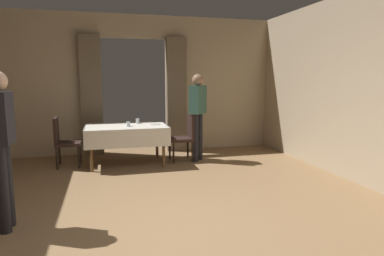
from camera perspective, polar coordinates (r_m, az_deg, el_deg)
name	(u,v)px	position (r m, az deg, el deg)	size (l,w,h in m)	color
ground	(173,231)	(3.81, -3.32, -17.09)	(10.08, 10.08, 0.00)	olive
wall_back	(135,84)	(7.58, -9.72, 7.35)	(6.40, 0.27, 3.00)	tan
dining_table_mid	(126,131)	(6.53, -11.06, -0.43)	(1.53, 1.05, 0.75)	brown
chair_mid_left	(63,140)	(6.67, -20.95, -1.84)	(0.44, 0.44, 0.93)	black
chair_mid_right	(185,135)	(6.72, -1.22, -1.21)	(0.44, 0.44, 0.93)	black
glass_mid_a	(128,124)	(6.38, -10.76, 0.67)	(0.07, 0.07, 0.09)	silver
glass_mid_b	(138,121)	(6.75, -9.22, 1.18)	(0.07, 0.07, 0.10)	silver
plate_mid_c	(155,124)	(6.57, -6.37, 0.64)	(0.21, 0.21, 0.01)	white
person_waiter_by_doorway	(1,137)	(4.08, -29.68, -1.36)	(0.22, 0.36, 1.72)	black
person_diner_standing_aside	(198,110)	(6.65, 0.97, 3.10)	(0.41, 0.41, 1.72)	black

